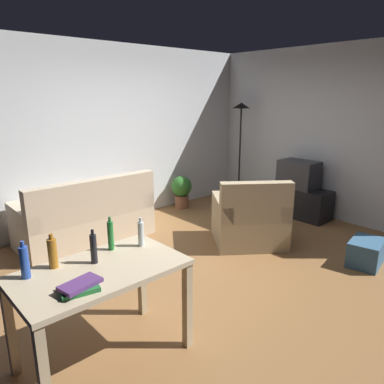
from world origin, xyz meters
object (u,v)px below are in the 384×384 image
object	(u,v)px
desk	(101,282)
bottle_clear	(141,234)
bottle_dark	(94,248)
bottle_green	(111,235)
armchair	(250,221)
tv_stand	(296,201)
book_stack	(80,287)
tv	(299,174)
bottle_amber	(53,253)
potted_plant	(182,190)
bottle_blue	(25,262)
couch	(87,220)
torchiere_lamp	(241,125)
storage_box	(366,252)

from	to	relation	value
desk	bottle_clear	xyz separation A→B (m)	(0.45, 0.13, 0.22)
bottle_dark	bottle_green	world-z (taller)	bottle_green
armchair	bottle_clear	world-z (taller)	bottle_clear
tv_stand	book_stack	size ratio (longest dim) A/B	3.87
desk	bottle_dark	distance (m)	0.25
book_stack	armchair	bearing A→B (deg)	17.94
tv	bottle_amber	size ratio (longest dim) A/B	2.33
armchair	bottle_green	xyz separation A→B (m)	(-2.32, -0.48, 0.56)
potted_plant	bottle_blue	xyz separation A→B (m)	(-3.34, -2.34, 0.55)
tv	potted_plant	distance (m)	2.00
bottle_blue	bottle_clear	size ratio (longest dim) A/B	1.09
armchair	bottle_blue	world-z (taller)	bottle_blue
couch	bottle_blue	size ratio (longest dim) A/B	6.56
tv_stand	armchair	world-z (taller)	armchair
couch	torchiere_lamp	bearing A→B (deg)	179.80
tv_stand	desk	world-z (taller)	desk
torchiere_lamp	bottle_amber	bearing A→B (deg)	-155.12
couch	torchiere_lamp	distance (m)	3.29
armchair	bottle_blue	xyz separation A→B (m)	(-2.99, -0.50, 0.56)
desk	storage_box	xyz separation A→B (m)	(3.09, -0.61, -0.50)
couch	bottle_clear	size ratio (longest dim) A/B	7.14
desk	potted_plant	distance (m)	3.87
armchair	bottle_dark	distance (m)	2.67
tv_stand	potted_plant	bearing A→B (deg)	35.86
storage_box	bottle_blue	world-z (taller)	bottle_blue
tv	bottle_blue	distance (m)	4.56
tv	bottle_amber	distance (m)	4.36
storage_box	book_stack	world-z (taller)	book_stack
bottle_clear	book_stack	bearing A→B (deg)	-154.43
storage_box	bottle_green	size ratio (longest dim) A/B	1.75
bottle_blue	bottle_clear	distance (m)	0.89
torchiere_lamp	storage_box	size ratio (longest dim) A/B	3.77
tv	bottle_green	xyz separation A→B (m)	(-3.83, -0.72, 0.18)
potted_plant	bottle_amber	world-z (taller)	bottle_amber
desk	bottle_green	world-z (taller)	bottle_green
tv_stand	couch	bearing A→B (deg)	67.57
torchiere_lamp	bottle_blue	distance (m)	4.95
torchiere_lamp	bottle_green	size ratio (longest dim) A/B	6.61
torchiere_lamp	bottle_clear	xyz separation A→B (m)	(-3.61, -2.09, -0.55)
bottle_blue	book_stack	world-z (taller)	bottle_blue
couch	storage_box	distance (m)	3.56
bottle_dark	torchiere_lamp	bearing A→B (deg)	27.65
tv	bottle_blue	bearing A→B (deg)	99.47
potted_plant	bottle_amber	distance (m)	3.94
bottle_clear	desk	bearing A→B (deg)	-163.24
bottle_amber	desk	bearing A→B (deg)	-43.94
desk	bottle_clear	bearing A→B (deg)	16.05
bottle_amber	bottle_green	size ratio (longest dim) A/B	0.94
bottle_green	book_stack	size ratio (longest dim) A/B	0.96
tv	armchair	size ratio (longest dim) A/B	0.49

